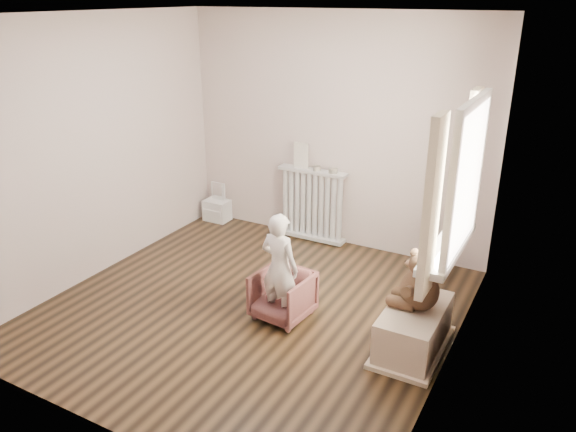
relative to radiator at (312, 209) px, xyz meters
The scene contains 20 objects.
floor 1.74m from the radiator, 83.12° to the right, with size 3.60×3.60×0.01m, color black.
ceiling 2.78m from the radiator, 83.12° to the right, with size 3.60×3.60×0.01m, color white.
back_wall 0.94m from the radiator, 30.63° to the left, with size 3.60×0.02×2.60m, color beige.
front_wall 3.60m from the radiator, 86.67° to the right, with size 3.60×0.02×2.60m, color beige.
left_wall 2.49m from the radiator, 133.55° to the right, with size 0.02×3.60×2.60m, color beige.
right_wall 2.77m from the radiator, 39.99° to the right, with size 0.02×3.60×2.60m, color beige.
window 2.62m from the radiator, 35.11° to the right, with size 0.03×0.90×1.10m, color white.
window_sill 2.38m from the radiator, 36.39° to the right, with size 0.22×1.10×0.06m, color silver.
curtain_left 2.87m from the radiator, 46.47° to the right, with size 0.06×0.26×1.30m, color beige.
curtain_right 2.26m from the radiator, 23.62° to the right, with size 0.06×0.26×1.30m, color beige.
radiator is the anchor object (origin of this frame).
paper_doll 0.65m from the radiator, behind, with size 0.18×0.02×0.30m, color beige.
tin_a 0.51m from the radiator, ahead, with size 0.09×0.09×0.05m, color #A59E8C.
tin_b 0.57m from the radiator, ahead, with size 0.10×0.10×0.06m, color #A59E8C.
toy_vanity 1.35m from the radiator, behind, with size 0.32×0.23×0.50m, color silver.
armchair 1.76m from the radiator, 72.18° to the right, with size 0.47×0.49×0.44m, color brown.
child 1.81m from the radiator, 72.66° to the right, with size 0.37×0.24×1.01m, color white.
toy_bench 2.35m from the radiator, 42.70° to the right, with size 0.44×0.82×0.39m, color beige.
teddy_bear 2.36m from the radiator, 42.20° to the right, with size 0.41×0.32×0.50m, color #362316, non-canonical shape.
plush_cat 2.19m from the radiator, 27.86° to the right, with size 0.16×0.25×0.21m, color gray, non-canonical shape.
Camera 1 is at (2.49, -3.84, 2.75)m, focal length 35.00 mm.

